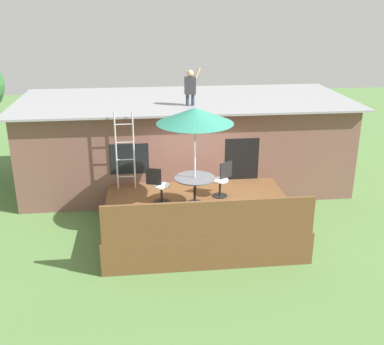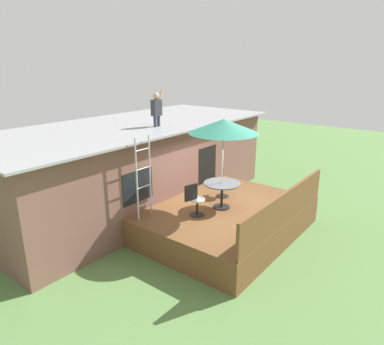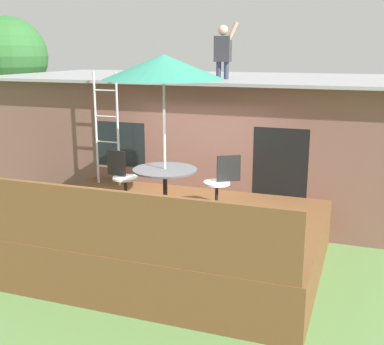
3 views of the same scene
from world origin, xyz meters
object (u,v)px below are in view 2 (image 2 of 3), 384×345
Objects in this scene: patio_chair_left at (195,200)px; patio_chair_right at (223,182)px; patio_umbrella at (224,126)px; person_figure at (157,107)px; step_ladder at (144,178)px; patio_table at (222,188)px.

patio_chair_left is 1.73m from patio_chair_right.
patio_umbrella reaches higher than patio_chair_left.
patio_chair_left is at bearing -23.92° from patio_chair_right.
person_figure is at bearing -105.56° from patio_chair_right.
patio_chair_right is (2.57, -0.80, -0.64)m from step_ladder.
patio_table is 0.94× the size of person_figure.
patio_umbrella is at bearing -36.21° from step_ladder.
patio_umbrella is at bearing -93.95° from person_figure.
patio_chair_right is (1.71, 0.24, 0.00)m from patio_chair_left.
step_ladder is at bearing -49.13° from patio_chair_right.
patio_chair_right is at bearing 23.60° from patio_chair_left.
patio_table is 0.41× the size of patio_umbrella.
person_figure is 1.21× the size of patio_chair_left.
person_figure is 1.21× the size of patio_chair_right.
step_ladder reaches higher than patio_table.
patio_chair_left is at bearing -114.93° from person_figure.
patio_chair_left is (0.85, -1.04, -0.64)m from step_ladder.
patio_umbrella is 2.29× the size of person_figure.
person_figure is 3.10m from patio_chair_right.
patio_umbrella is at bearing 0.00° from patio_table.
patio_table is 1.13× the size of patio_chair_left.
patio_umbrella is 2.12m from patio_chair_left.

